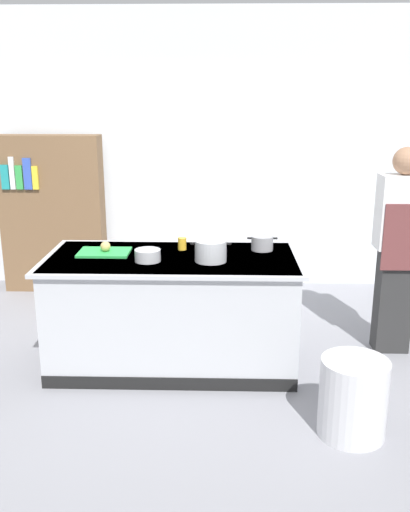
# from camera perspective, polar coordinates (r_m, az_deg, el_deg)

# --- Properties ---
(ground_plane) EXTENTS (10.00, 10.00, 0.00)m
(ground_plane) POSITION_cam_1_polar(r_m,az_deg,el_deg) (4.70, -3.17, -10.66)
(ground_plane) COLOR gray
(back_wall) EXTENTS (6.40, 0.12, 3.00)m
(back_wall) POSITION_cam_1_polar(r_m,az_deg,el_deg) (6.32, -1.82, 10.51)
(back_wall) COLOR silver
(back_wall) RESTS_ON ground_plane
(counter_island) EXTENTS (1.98, 0.98, 0.90)m
(counter_island) POSITION_cam_1_polar(r_m,az_deg,el_deg) (4.51, -3.26, -5.38)
(counter_island) COLOR #B7BABF
(counter_island) RESTS_ON ground_plane
(cutting_board) EXTENTS (0.40, 0.28, 0.02)m
(cutting_board) POSITION_cam_1_polar(r_m,az_deg,el_deg) (4.52, -10.16, 0.37)
(cutting_board) COLOR green
(cutting_board) RESTS_ON counter_island
(onion) EXTENTS (0.08, 0.08, 0.08)m
(onion) POSITION_cam_1_polar(r_m,az_deg,el_deg) (4.50, -10.05, 0.96)
(onion) COLOR tan
(onion) RESTS_ON cutting_board
(stock_pot) EXTENTS (0.31, 0.24, 0.16)m
(stock_pot) POSITION_cam_1_polar(r_m,az_deg,el_deg) (4.23, 0.58, 0.53)
(stock_pot) COLOR #B7BABF
(stock_pot) RESTS_ON counter_island
(sauce_pan) EXTENTS (0.24, 0.18, 0.11)m
(sauce_pan) POSITION_cam_1_polar(r_m,az_deg,el_deg) (4.56, 5.81, 1.31)
(sauce_pan) COLOR #99999E
(sauce_pan) RESTS_ON counter_island
(mixing_bowl) EXTENTS (0.20, 0.20, 0.09)m
(mixing_bowl) POSITION_cam_1_polar(r_m,az_deg,el_deg) (4.26, -5.82, 0.07)
(mixing_bowl) COLOR #B7BABF
(mixing_bowl) RESTS_ON counter_island
(juice_cup) EXTENTS (0.07, 0.07, 0.10)m
(juice_cup) POSITION_cam_1_polar(r_m,az_deg,el_deg) (4.55, -2.33, 1.25)
(juice_cup) COLOR yellow
(juice_cup) RESTS_ON counter_island
(trash_bin) EXTENTS (0.43, 0.43, 0.52)m
(trash_bin) POSITION_cam_1_polar(r_m,az_deg,el_deg) (3.81, 14.76, -13.70)
(trash_bin) COLOR silver
(trash_bin) RESTS_ON ground_plane
(person_chef) EXTENTS (0.38, 0.25, 1.72)m
(person_chef) POSITION_cam_1_polar(r_m,az_deg,el_deg) (4.87, 19.01, 0.91)
(person_chef) COLOR #2C2C2C
(person_chef) RESTS_ON ground_plane
(bookshelf) EXTENTS (1.10, 0.31, 1.70)m
(bookshelf) POSITION_cam_1_polar(r_m,az_deg,el_deg) (6.38, -15.14, 4.13)
(bookshelf) COLOR brown
(bookshelf) RESTS_ON ground_plane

